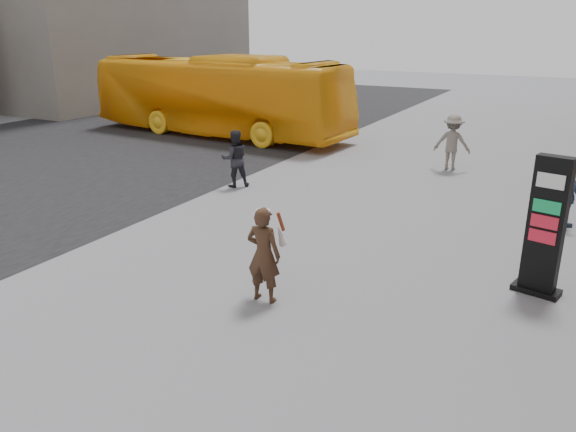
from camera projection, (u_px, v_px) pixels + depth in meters
The scene contains 9 objects.
ground at pixel (291, 287), 10.44m from camera, with size 100.00×100.00×0.00m, color #9E9EA3.
road at pixel (41, 158), 20.44m from camera, with size 16.00×60.00×0.01m, color black.
bg_building_far at pixel (109, 18), 36.25m from camera, with size 10.00×18.00×10.00m, color gray.
info_pylon at pixel (546, 227), 9.82m from camera, with size 0.88×0.57×2.53m.
woman at pixel (264, 253), 9.68m from camera, with size 0.66×0.60×1.72m.
bus at pixel (218, 96), 24.27m from camera, with size 2.86×12.21×3.40m, color yellow.
pedestrian_a at pixel (235, 159), 16.65m from camera, with size 0.83×0.64×1.70m, color #26252C.
pedestrian_b at pixel (452, 142), 18.57m from camera, with size 1.19×0.68×1.84m, color slate.
pedestrian_c at pixel (568, 196), 13.35m from camera, with size 0.88×0.37×1.50m, color #394C6A.
Camera 1 is at (4.44, -8.34, 4.63)m, focal length 35.00 mm.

